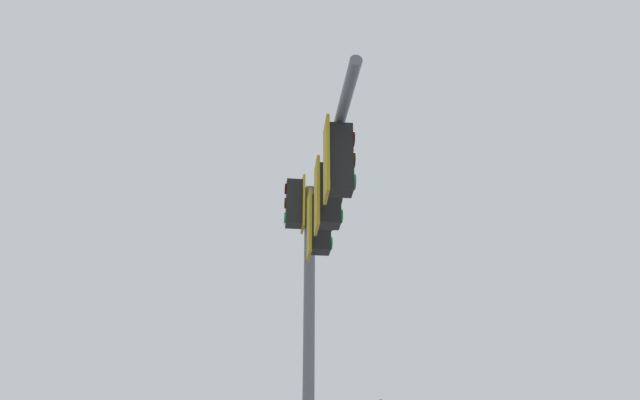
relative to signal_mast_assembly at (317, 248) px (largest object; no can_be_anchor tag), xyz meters
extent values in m
cylinder|color=slate|center=(1.24, -0.12, -1.60)|extent=(0.20, 0.20, 6.53)
cylinder|color=slate|center=(-1.27, 0.11, 0.77)|extent=(5.04, 0.60, 0.14)
cube|color=black|center=(1.21, -0.42, 1.32)|extent=(0.33, 0.33, 0.90)
cube|color=#B29319|center=(1.23, -0.25, 1.32)|extent=(0.44, 0.08, 1.04)
cylinder|color=#360503|center=(1.20, -0.59, 1.62)|extent=(0.20, 0.05, 0.20)
cylinder|color=#3C2703|center=(1.20, -0.59, 1.32)|extent=(0.20, 0.05, 0.20)
cylinder|color=green|center=(1.20, -0.59, 1.02)|extent=(0.20, 0.05, 0.20)
cube|color=black|center=(1.27, 0.18, 1.32)|extent=(0.33, 0.33, 0.90)
cube|color=#B29319|center=(1.25, 0.01, 1.32)|extent=(0.44, 0.08, 1.04)
cylinder|color=#360503|center=(1.28, 0.34, 1.62)|extent=(0.20, 0.05, 0.20)
cylinder|color=#3C2703|center=(1.28, 0.34, 1.32)|extent=(0.20, 0.05, 0.20)
cylinder|color=green|center=(1.28, 0.34, 1.02)|extent=(0.20, 0.05, 0.20)
cube|color=black|center=(-0.41, 0.03, 0.22)|extent=(0.33, 0.33, 0.90)
cube|color=#B29319|center=(-0.40, 0.20, 0.22)|extent=(0.44, 0.08, 1.04)
cylinder|color=#360503|center=(-0.43, -0.13, 0.52)|extent=(0.20, 0.05, 0.20)
cylinder|color=#3C2703|center=(-0.43, -0.13, 0.22)|extent=(0.20, 0.05, 0.20)
cylinder|color=green|center=(-0.43, -0.13, -0.08)|extent=(0.20, 0.05, 0.20)
cube|color=black|center=(-1.47, 0.13, 0.22)|extent=(0.33, 0.33, 0.90)
cube|color=#B29319|center=(-1.46, 0.30, 0.22)|extent=(0.44, 0.08, 1.04)
cylinder|color=#360503|center=(-1.49, -0.04, 0.52)|extent=(0.20, 0.05, 0.20)
cylinder|color=#3C2703|center=(-1.49, -0.04, 0.22)|extent=(0.20, 0.05, 0.20)
cylinder|color=green|center=(-1.49, -0.04, -0.08)|extent=(0.20, 0.05, 0.20)
cube|color=black|center=(-2.53, 0.22, 0.22)|extent=(0.33, 0.33, 0.90)
cube|color=#B29319|center=(-2.51, 0.39, 0.22)|extent=(0.44, 0.09, 1.04)
cylinder|color=#360503|center=(-2.55, 0.06, 0.52)|extent=(0.20, 0.05, 0.20)
cylinder|color=#3C2703|center=(-2.55, 0.06, 0.22)|extent=(0.20, 0.05, 0.20)
cylinder|color=green|center=(-2.55, 0.06, -0.08)|extent=(0.20, 0.05, 0.20)
camera|label=1|loc=(-8.89, 1.82, -3.35)|focal=33.88mm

